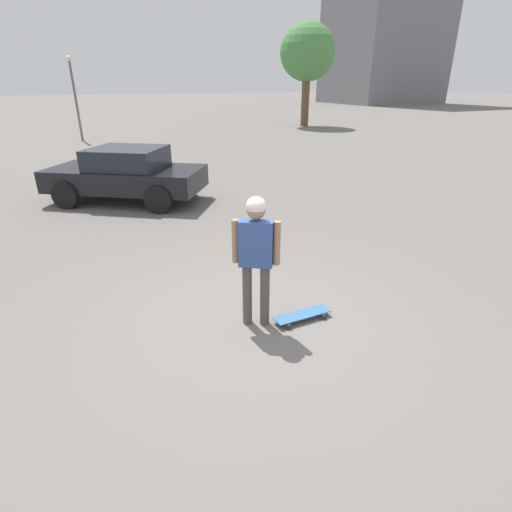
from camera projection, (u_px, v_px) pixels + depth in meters
ground_plane at (256, 323)px, 5.50m from camera, size 220.00×220.00×0.00m
person at (256, 248)px, 5.04m from camera, size 0.54×0.39×1.79m
skateboard at (302, 315)px, 5.54m from camera, size 0.83×0.31×0.09m
car_parked_near at (127, 174)px, 10.77m from camera, size 4.43×3.75×1.45m
building_block_distant at (388, 10)px, 55.85m from camera, size 13.73×13.25×24.43m
tree_distant at (307, 53)px, 27.58m from camera, size 3.81×3.81×6.81m
lamp_post at (74, 91)px, 21.27m from camera, size 0.28×0.28×4.27m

